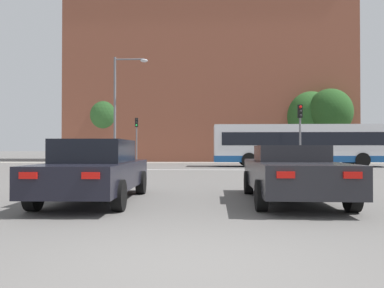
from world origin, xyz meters
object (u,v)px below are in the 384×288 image
(car_saloon_left, at_px, (96,170))
(traffic_light_far_left, at_px, (137,133))
(pedestrian_walking_east, at_px, (108,151))
(traffic_light_near_right, at_px, (300,126))
(street_lamp_junction, at_px, (121,100))
(bus_crossing_lead, at_px, (301,144))
(pedestrian_waiting, at_px, (259,151))
(car_roadster_right, at_px, (291,173))

(car_saloon_left, relative_size, traffic_light_far_left, 1.18)
(pedestrian_walking_east, bearing_deg, traffic_light_far_left, 130.86)
(traffic_light_far_left, relative_size, traffic_light_near_right, 1.03)
(car_saloon_left, distance_m, street_lamp_junction, 16.81)
(car_saloon_left, xyz_separation_m, bus_crossing_lead, (9.41, 17.96, 0.83))
(traffic_light_far_left, height_order, traffic_light_near_right, traffic_light_far_left)
(car_saloon_left, distance_m, pedestrian_waiting, 26.79)
(traffic_light_near_right, distance_m, pedestrian_walking_east, 18.99)
(pedestrian_waiting, bearing_deg, bus_crossing_lead, -103.57)
(traffic_light_far_left, height_order, pedestrian_waiting, traffic_light_far_left)
(car_roadster_right, xyz_separation_m, pedestrian_walking_east, (-11.16, 25.46, 0.33))
(car_saloon_left, relative_size, pedestrian_walking_east, 2.74)
(bus_crossing_lead, xyz_separation_m, traffic_light_far_left, (-12.95, 6.36, 1.14))
(car_roadster_right, height_order, traffic_light_far_left, traffic_light_far_left)
(traffic_light_near_right, bearing_deg, pedestrian_walking_east, 141.50)
(car_saloon_left, relative_size, street_lamp_junction, 0.64)
(bus_crossing_lead, bearing_deg, traffic_light_far_left, 63.86)
(car_roadster_right, xyz_separation_m, pedestrian_waiting, (2.86, 25.56, 0.36))
(traffic_light_near_right, xyz_separation_m, pedestrian_walking_east, (-14.81, 11.78, -1.63))
(car_saloon_left, bearing_deg, pedestrian_walking_east, 103.13)
(car_saloon_left, relative_size, pedestrian_waiting, 2.69)
(traffic_light_far_left, bearing_deg, bus_crossing_lead, -26.14)
(bus_crossing_lead, xyz_separation_m, street_lamp_junction, (-12.50, -1.88, 2.98))
(street_lamp_junction, relative_size, pedestrian_walking_east, 4.30)
(car_saloon_left, height_order, traffic_light_far_left, traffic_light_far_left)
(street_lamp_junction, height_order, pedestrian_walking_east, street_lamp_junction)
(car_roadster_right, relative_size, pedestrian_waiting, 2.72)
(bus_crossing_lead, xyz_separation_m, pedestrian_walking_east, (-15.88, 7.64, -0.56))
(traffic_light_far_left, xyz_separation_m, traffic_light_near_right, (11.87, -10.50, -0.07))
(car_roadster_right, height_order, bus_crossing_lead, bus_crossing_lead)
(bus_crossing_lead, distance_m, traffic_light_near_right, 4.41)
(car_roadster_right, height_order, traffic_light_near_right, traffic_light_near_right)
(traffic_light_near_right, relative_size, street_lamp_junction, 0.53)
(street_lamp_junction, xyz_separation_m, pedestrian_waiting, (10.64, 9.62, -3.51))
(car_roadster_right, height_order, pedestrian_walking_east, pedestrian_walking_east)
(street_lamp_junction, distance_m, pedestrian_waiting, 14.77)
(traffic_light_near_right, relative_size, pedestrian_walking_east, 2.26)
(car_saloon_left, height_order, car_roadster_right, car_saloon_left)
(car_saloon_left, xyz_separation_m, traffic_light_far_left, (-3.54, 24.32, 1.97))
(traffic_light_near_right, relative_size, pedestrian_waiting, 2.22)
(car_roadster_right, bearing_deg, pedestrian_waiting, 85.15)
(car_roadster_right, bearing_deg, bus_crossing_lead, 76.68)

